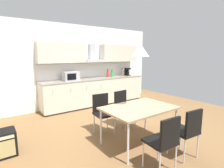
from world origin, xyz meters
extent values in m
cube|color=brown|center=(0.00, 0.00, -0.01)|extent=(8.06, 7.52, 0.02)
cube|color=white|center=(0.00, 2.56, 1.36)|extent=(6.44, 0.10, 2.73)
cube|color=#333333|center=(0.67, 2.18, 0.03)|extent=(3.58, 0.59, 0.05)
cube|color=beige|center=(0.67, 2.18, 0.48)|extent=(3.73, 0.65, 0.85)
cube|color=gray|center=(0.67, 2.18, 0.92)|extent=(3.75, 0.67, 0.03)
cube|color=silver|center=(-0.93, 1.85, 0.69)|extent=(0.01, 0.01, 0.14)
cube|color=silver|center=(-0.40, 1.85, 0.69)|extent=(0.01, 0.01, 0.14)
cube|color=silver|center=(0.13, 1.85, 0.69)|extent=(0.01, 0.01, 0.14)
cube|color=silver|center=(0.67, 1.85, 0.69)|extent=(0.01, 0.01, 0.14)
cube|color=silver|center=(0.67, 2.49, 1.19)|extent=(3.73, 0.02, 0.51)
cube|color=beige|center=(-0.44, 2.34, 1.80)|extent=(1.51, 0.34, 0.62)
cube|color=beige|center=(1.78, 2.34, 1.80)|extent=(1.51, 0.34, 0.62)
cube|color=#B7BABF|center=(0.67, 2.32, 1.54)|extent=(0.71, 0.40, 0.10)
cube|color=#B7BABF|center=(0.67, 2.43, 1.82)|extent=(0.20, 0.16, 0.57)
cube|color=#ADADB2|center=(-0.25, 2.18, 1.07)|extent=(0.48, 0.34, 0.28)
cube|color=black|center=(-0.29, 2.01, 1.07)|extent=(0.29, 0.01, 0.20)
cube|color=black|center=(2.11, 2.18, 0.94)|extent=(0.18, 0.18, 0.02)
cylinder|color=black|center=(2.11, 2.17, 1.01)|extent=(0.12, 0.12, 0.12)
cube|color=black|center=(2.11, 2.24, 1.08)|extent=(0.16, 0.08, 0.30)
cube|color=black|center=(2.11, 2.17, 1.20)|extent=(0.18, 0.16, 0.06)
cylinder|color=green|center=(1.34, 2.16, 1.04)|extent=(0.08, 0.08, 0.22)
cylinder|color=black|center=(1.34, 2.16, 1.18)|extent=(0.03, 0.03, 0.05)
cylinder|color=red|center=(1.19, 2.21, 1.06)|extent=(0.08, 0.08, 0.25)
cylinder|color=black|center=(1.19, 2.21, 1.21)|extent=(0.03, 0.03, 0.06)
cylinder|color=brown|center=(1.89, 2.24, 1.06)|extent=(0.06, 0.06, 0.25)
cylinder|color=black|center=(1.89, 2.24, 1.21)|extent=(0.02, 0.02, 0.06)
cube|color=tan|center=(-0.08, -0.70, 0.72)|extent=(1.36, 0.92, 0.04)
cylinder|color=silver|center=(-0.69, -1.10, 0.35)|extent=(0.04, 0.04, 0.71)
cylinder|color=silver|center=(0.54, -1.10, 0.35)|extent=(0.04, 0.04, 0.71)
cylinder|color=silver|center=(-0.69, -0.30, 0.35)|extent=(0.04, 0.04, 0.71)
cylinder|color=silver|center=(0.54, -0.30, 0.35)|extent=(0.04, 0.04, 0.71)
cube|color=black|center=(0.23, -1.46, 0.45)|extent=(0.43, 0.43, 0.04)
cube|color=black|center=(0.21, -1.64, 0.67)|extent=(0.38, 0.07, 0.40)
cylinder|color=silver|center=(0.07, -1.28, 0.21)|extent=(0.02, 0.02, 0.43)
cylinder|color=silver|center=(0.41, -1.31, 0.21)|extent=(0.02, 0.02, 0.43)
cylinder|color=silver|center=(0.04, -1.62, 0.21)|extent=(0.02, 0.02, 0.43)
cylinder|color=silver|center=(0.38, -1.65, 0.21)|extent=(0.02, 0.02, 0.43)
cube|color=black|center=(-0.38, -1.46, 0.45)|extent=(0.42, 0.42, 0.04)
cube|color=black|center=(-0.39, -1.64, 0.67)|extent=(0.38, 0.06, 0.40)
cylinder|color=silver|center=(-0.54, -1.28, 0.21)|extent=(0.02, 0.02, 0.43)
cylinder|color=silver|center=(-0.20, -1.30, 0.21)|extent=(0.02, 0.02, 0.43)
cylinder|color=silver|center=(-0.56, -1.62, 0.21)|extent=(0.02, 0.02, 0.43)
cylinder|color=silver|center=(-0.22, -1.64, 0.21)|extent=(0.02, 0.02, 0.43)
cube|color=black|center=(-0.38, 0.06, 0.45)|extent=(0.44, 0.44, 0.04)
cube|color=black|center=(-0.36, 0.24, 0.67)|extent=(0.38, 0.08, 0.40)
cylinder|color=silver|center=(-0.23, -0.13, 0.21)|extent=(0.02, 0.02, 0.43)
cylinder|color=silver|center=(-0.57, -0.09, 0.21)|extent=(0.02, 0.02, 0.43)
cylinder|color=silver|center=(-0.20, 0.21, 0.21)|extent=(0.02, 0.02, 0.43)
cylinder|color=silver|center=(-0.53, 0.24, 0.21)|extent=(0.02, 0.02, 0.43)
cube|color=black|center=(0.23, 0.06, 0.45)|extent=(0.44, 0.44, 0.04)
cube|color=black|center=(0.21, 0.24, 0.67)|extent=(0.38, 0.08, 0.40)
cylinder|color=silver|center=(0.41, -0.10, 0.21)|extent=(0.02, 0.02, 0.43)
cylinder|color=silver|center=(0.08, -0.13, 0.21)|extent=(0.02, 0.02, 0.43)
cylinder|color=silver|center=(0.38, 0.24, 0.21)|extent=(0.02, 0.02, 0.43)
cylinder|color=silver|center=(0.04, 0.21, 0.21)|extent=(0.02, 0.02, 0.43)
cube|color=tan|center=(-2.34, 0.18, 0.19)|extent=(0.44, 0.01, 0.29)
cone|color=silver|center=(-0.08, -0.70, 1.81)|extent=(0.32, 0.32, 0.22)
camera|label=1|loc=(-2.39, -3.02, 1.73)|focal=28.00mm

